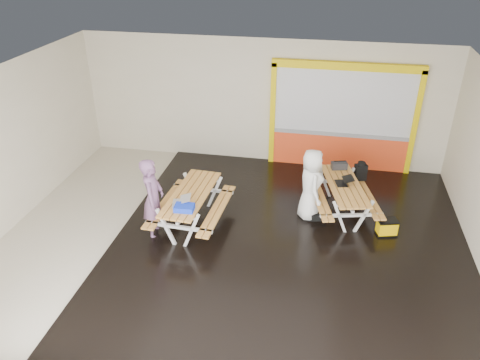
% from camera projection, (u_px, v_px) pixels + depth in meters
% --- Properties ---
extents(room, '(10.02, 8.02, 3.52)m').
position_uv_depth(room, '(231.00, 168.00, 9.34)').
color(room, beige).
rests_on(room, ground).
extents(deck, '(7.50, 7.98, 0.05)m').
position_uv_depth(deck, '(289.00, 245.00, 9.96)').
color(deck, black).
rests_on(deck, room).
extents(kiosk, '(3.88, 0.16, 3.00)m').
position_uv_depth(kiosk, '(342.00, 120.00, 12.50)').
color(kiosk, '#F8491D').
rests_on(kiosk, room).
extents(picnic_table_left, '(1.58, 2.24, 0.87)m').
position_uv_depth(picnic_table_left, '(191.00, 201.00, 10.33)').
color(picnic_table_left, gold).
rests_on(picnic_table_left, deck).
extents(picnic_table_right, '(1.83, 2.31, 0.82)m').
position_uv_depth(picnic_table_right, '(344.00, 192.00, 10.76)').
color(picnic_table_right, gold).
rests_on(picnic_table_right, deck).
extents(person_left, '(0.54, 0.74, 1.87)m').
position_uv_depth(person_left, '(153.00, 199.00, 9.93)').
color(person_left, '#754E74').
rests_on(person_left, deck).
extents(person_right, '(0.77, 0.97, 1.72)m').
position_uv_depth(person_right, '(311.00, 185.00, 10.57)').
color(person_right, white).
rests_on(person_right, deck).
extents(laptop_left, '(0.45, 0.43, 0.17)m').
position_uv_depth(laptop_left, '(181.00, 201.00, 9.82)').
color(laptop_left, silver).
rests_on(laptop_left, picnic_table_left).
extents(laptop_right, '(0.46, 0.42, 0.16)m').
position_uv_depth(laptop_right, '(344.00, 182.00, 10.68)').
color(laptop_right, black).
rests_on(laptop_right, picnic_table_right).
extents(blue_pouch, '(0.41, 0.30, 0.12)m').
position_uv_depth(blue_pouch, '(184.00, 208.00, 9.59)').
color(blue_pouch, '#1431CC').
rests_on(blue_pouch, picnic_table_left).
extents(toolbox, '(0.41, 0.28, 0.22)m').
position_uv_depth(toolbox, '(339.00, 166.00, 11.32)').
color(toolbox, black).
rests_on(toolbox, picnic_table_right).
extents(backpack, '(0.33, 0.27, 0.48)m').
position_uv_depth(backpack, '(361.00, 171.00, 11.40)').
color(backpack, black).
rests_on(backpack, picnic_table_right).
extents(dark_case, '(0.50, 0.42, 0.16)m').
position_uv_depth(dark_case, '(316.00, 215.00, 10.81)').
color(dark_case, black).
rests_on(dark_case, deck).
extents(fluke_bag, '(0.49, 0.39, 0.37)m').
position_uv_depth(fluke_bag, '(387.00, 228.00, 10.18)').
color(fluke_bag, black).
rests_on(fluke_bag, deck).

